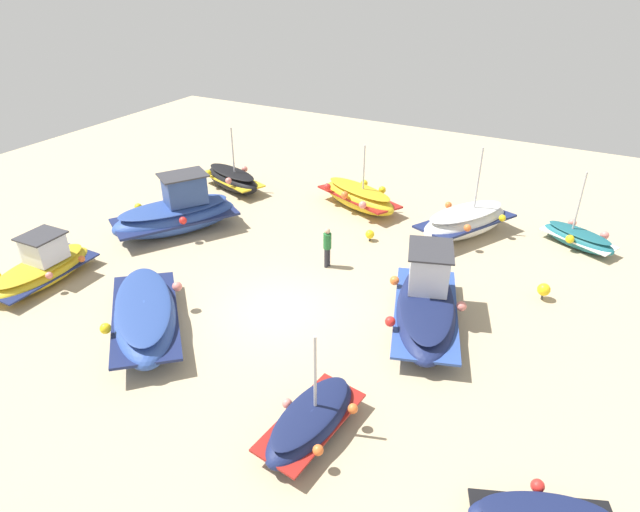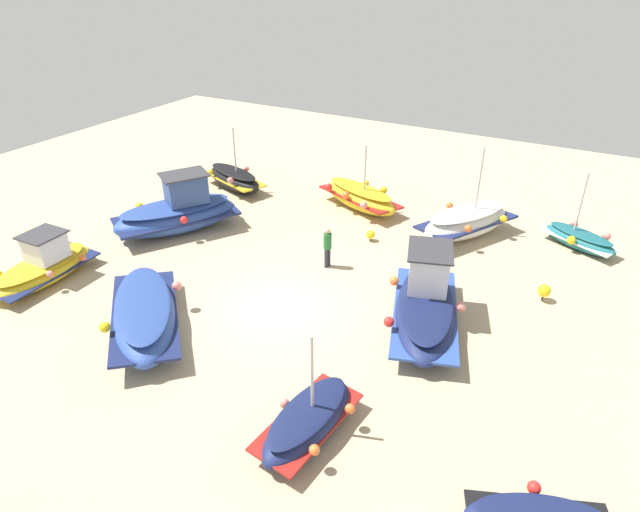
{
  "view_description": "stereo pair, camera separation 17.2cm",
  "coord_description": "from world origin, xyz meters",
  "px_view_note": "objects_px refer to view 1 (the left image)",
  "views": [
    {
      "loc": [
        -8.74,
        12.96,
        10.82
      ],
      "look_at": [
        -0.27,
        -2.67,
        0.9
      ],
      "focal_mm": 30.42,
      "sensor_mm": 36.0,
      "label": 1
    },
    {
      "loc": [
        -8.89,
        12.87,
        10.82
      ],
      "look_at": [
        -0.27,
        -2.67,
        0.9
      ],
      "focal_mm": 30.42,
      "sensor_mm": 36.0,
      "label": 2
    }
  ],
  "objects_px": {
    "fishing_boat_3": "(145,315)",
    "person_walking": "(327,245)",
    "fishing_boat_1": "(465,221)",
    "fishing_boat_9": "(42,267)",
    "fishing_boat_2": "(177,213)",
    "fishing_boat_7": "(578,238)",
    "fishing_boat_0": "(426,303)",
    "fishing_boat_4": "(359,197)",
    "mooring_buoy_0": "(370,234)",
    "fishing_boat_6": "(232,179)",
    "fishing_boat_8": "(311,421)",
    "mooring_buoy_1": "(544,290)"
  },
  "relations": [
    {
      "from": "fishing_boat_7",
      "to": "fishing_boat_9",
      "type": "xyz_separation_m",
      "value": [
        17.35,
        12.53,
        0.18
      ]
    },
    {
      "from": "fishing_boat_9",
      "to": "fishing_boat_2",
      "type": "bearing_deg",
      "value": -17.07
    },
    {
      "from": "mooring_buoy_1",
      "to": "fishing_boat_9",
      "type": "bearing_deg",
      "value": 24.53
    },
    {
      "from": "fishing_boat_3",
      "to": "fishing_boat_8",
      "type": "distance_m",
      "value": 7.0
    },
    {
      "from": "fishing_boat_2",
      "to": "mooring_buoy_0",
      "type": "bearing_deg",
      "value": -36.52
    },
    {
      "from": "person_walking",
      "to": "fishing_boat_9",
      "type": "bearing_deg",
      "value": -133.97
    },
    {
      "from": "fishing_boat_8",
      "to": "fishing_boat_9",
      "type": "xyz_separation_m",
      "value": [
        12.52,
        -1.77,
        0.12
      ]
    },
    {
      "from": "fishing_boat_2",
      "to": "fishing_boat_3",
      "type": "xyz_separation_m",
      "value": [
        -4.11,
        6.17,
        -0.23
      ]
    },
    {
      "from": "fishing_boat_3",
      "to": "person_walking",
      "type": "distance_m",
      "value": 7.28
    },
    {
      "from": "fishing_boat_0",
      "to": "fishing_boat_3",
      "type": "bearing_deg",
      "value": 102.76
    },
    {
      "from": "fishing_boat_4",
      "to": "mooring_buoy_0",
      "type": "xyz_separation_m",
      "value": [
        -1.88,
        2.9,
        -0.3
      ]
    },
    {
      "from": "fishing_boat_3",
      "to": "fishing_boat_0",
      "type": "bearing_deg",
      "value": -103.8
    },
    {
      "from": "fishing_boat_6",
      "to": "fishing_boat_8",
      "type": "bearing_deg",
      "value": 151.94
    },
    {
      "from": "fishing_boat_0",
      "to": "person_walking",
      "type": "height_order",
      "value": "fishing_boat_0"
    },
    {
      "from": "fishing_boat_6",
      "to": "fishing_boat_1",
      "type": "bearing_deg",
      "value": -158.5
    },
    {
      "from": "fishing_boat_1",
      "to": "mooring_buoy_0",
      "type": "xyz_separation_m",
      "value": [
        3.41,
        2.51,
        -0.36
      ]
    },
    {
      "from": "person_walking",
      "to": "fishing_boat_2",
      "type": "bearing_deg",
      "value": -165.52
    },
    {
      "from": "fishing_boat_1",
      "to": "fishing_boat_9",
      "type": "height_order",
      "value": "fishing_boat_1"
    },
    {
      "from": "fishing_boat_1",
      "to": "fishing_boat_2",
      "type": "distance_m",
      "value": 12.67
    },
    {
      "from": "fishing_boat_2",
      "to": "fishing_boat_4",
      "type": "distance_m",
      "value": 8.56
    },
    {
      "from": "fishing_boat_1",
      "to": "fishing_boat_0",
      "type": "bearing_deg",
      "value": 33.3
    },
    {
      "from": "fishing_boat_0",
      "to": "mooring_buoy_0",
      "type": "height_order",
      "value": "fishing_boat_0"
    },
    {
      "from": "fishing_boat_2",
      "to": "person_walking",
      "type": "distance_m",
      "value": 7.33
    },
    {
      "from": "fishing_boat_1",
      "to": "fishing_boat_6",
      "type": "bearing_deg",
      "value": -59.08
    },
    {
      "from": "fishing_boat_6",
      "to": "fishing_boat_8",
      "type": "height_order",
      "value": "fishing_boat_6"
    },
    {
      "from": "fishing_boat_3",
      "to": "fishing_boat_4",
      "type": "height_order",
      "value": "fishing_boat_4"
    },
    {
      "from": "fishing_boat_0",
      "to": "fishing_boat_7",
      "type": "distance_m",
      "value": 9.12
    },
    {
      "from": "fishing_boat_9",
      "to": "mooring_buoy_1",
      "type": "xyz_separation_m",
      "value": [
        -16.72,
        -7.63,
        -0.18
      ]
    },
    {
      "from": "fishing_boat_2",
      "to": "mooring_buoy_1",
      "type": "xyz_separation_m",
      "value": [
        -15.18,
        -1.94,
        -0.45
      ]
    },
    {
      "from": "fishing_boat_2",
      "to": "fishing_boat_6",
      "type": "height_order",
      "value": "fishing_boat_6"
    },
    {
      "from": "fishing_boat_2",
      "to": "person_walking",
      "type": "relative_size",
      "value": 3.47
    },
    {
      "from": "fishing_boat_0",
      "to": "fishing_boat_6",
      "type": "relative_size",
      "value": 1.37
    },
    {
      "from": "fishing_boat_1",
      "to": "fishing_boat_8",
      "type": "bearing_deg",
      "value": 26.82
    },
    {
      "from": "fishing_boat_9",
      "to": "person_walking",
      "type": "xyz_separation_m",
      "value": [
        -8.86,
        -6.04,
        0.37
      ]
    },
    {
      "from": "fishing_boat_2",
      "to": "mooring_buoy_0",
      "type": "distance_m",
      "value": 8.54
    },
    {
      "from": "mooring_buoy_0",
      "to": "mooring_buoy_1",
      "type": "height_order",
      "value": "mooring_buoy_1"
    },
    {
      "from": "fishing_boat_4",
      "to": "fishing_boat_8",
      "type": "distance_m",
      "value": 14.42
    },
    {
      "from": "fishing_boat_0",
      "to": "mooring_buoy_1",
      "type": "xyz_separation_m",
      "value": [
        -3.25,
        -3.35,
        -0.37
      ]
    },
    {
      "from": "person_walking",
      "to": "mooring_buoy_1",
      "type": "bearing_deg",
      "value": 23.18
    },
    {
      "from": "fishing_boat_7",
      "to": "mooring_buoy_0",
      "type": "bearing_deg",
      "value": -129.38
    },
    {
      "from": "fishing_boat_1",
      "to": "fishing_boat_6",
      "type": "xyz_separation_m",
      "value": [
        12.12,
        0.56,
        -0.09
      ]
    },
    {
      "from": "fishing_boat_6",
      "to": "fishing_boat_4",
      "type": "bearing_deg",
      "value": -153.26
    },
    {
      "from": "fishing_boat_3",
      "to": "mooring_buoy_1",
      "type": "relative_size",
      "value": 8.09
    },
    {
      "from": "fishing_boat_3",
      "to": "fishing_boat_8",
      "type": "height_order",
      "value": "fishing_boat_8"
    },
    {
      "from": "fishing_boat_4",
      "to": "mooring_buoy_1",
      "type": "bearing_deg",
      "value": 177.75
    },
    {
      "from": "fishing_boat_7",
      "to": "fishing_boat_9",
      "type": "bearing_deg",
      "value": -118.36
    },
    {
      "from": "fishing_boat_1",
      "to": "fishing_boat_2",
      "type": "bearing_deg",
      "value": -35.03
    },
    {
      "from": "fishing_boat_3",
      "to": "mooring_buoy_1",
      "type": "bearing_deg",
      "value": -98.86
    },
    {
      "from": "fishing_boat_2",
      "to": "fishing_boat_7",
      "type": "height_order",
      "value": "fishing_boat_7"
    },
    {
      "from": "fishing_boat_2",
      "to": "fishing_boat_8",
      "type": "xyz_separation_m",
      "value": [
        -10.98,
        7.46,
        -0.38
      ]
    }
  ]
}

